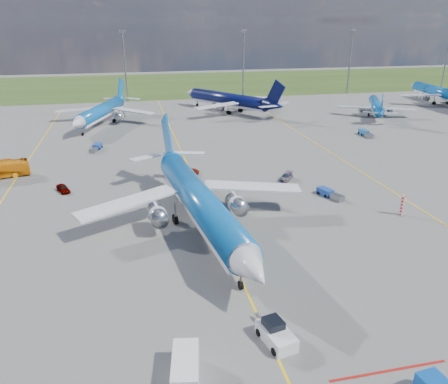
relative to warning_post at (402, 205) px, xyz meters
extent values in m
plane|color=#5C5C59|center=(-26.00, -8.00, -1.50)|extent=(400.00, 400.00, 0.00)
cube|color=#2D4719|center=(-26.00, 142.00, -1.50)|extent=(400.00, 80.00, 0.01)
cube|color=yellow|center=(-26.00, 22.00, -1.49)|extent=(0.25, 160.00, 0.02)
cube|color=yellow|center=(-56.00, 32.00, -1.49)|extent=(0.25, 120.00, 0.02)
cube|color=yellow|center=(4.00, 32.00, -1.49)|extent=(0.25, 120.00, 0.02)
cube|color=#A5140F|center=(-18.00, -26.00, -1.49)|extent=(10.00, 0.25, 0.02)
cylinder|color=slate|center=(-36.00, 102.00, 9.50)|extent=(0.50, 0.50, 22.00)
cube|color=slate|center=(-36.00, 102.00, 20.80)|extent=(2.20, 0.50, 0.80)
cylinder|color=slate|center=(4.00, 102.00, 9.50)|extent=(0.50, 0.50, 22.00)
cube|color=slate|center=(4.00, 102.00, 20.80)|extent=(2.20, 0.50, 0.80)
cylinder|color=slate|center=(44.00, 102.00, 9.50)|extent=(0.50, 0.50, 22.00)
cube|color=slate|center=(44.00, 102.00, 20.80)|extent=(2.20, 0.50, 0.80)
cylinder|color=slate|center=(84.00, 102.00, 9.50)|extent=(0.50, 0.50, 22.00)
cylinder|color=red|center=(0.00, 0.00, 0.00)|extent=(0.50, 0.50, 3.00)
cube|color=silver|center=(-25.49, -20.93, -0.90)|extent=(2.83, 4.23, 1.20)
cube|color=black|center=(-25.61, -20.39, -0.07)|extent=(1.81, 1.95, 0.83)
cube|color=slate|center=(-26.01, -18.59, -0.99)|extent=(0.71, 2.21, 0.18)
cube|color=white|center=(-33.54, -23.44, -0.50)|extent=(2.74, 4.81, 2.00)
imported|color=#999999|center=(-47.26, 19.50, -0.91)|extent=(2.74, 3.73, 1.18)
imported|color=#999999|center=(-26.97, 23.76, -0.87)|extent=(4.96, 3.38, 1.26)
imported|color=#999999|center=(-10.70, 17.17, -0.93)|extent=(3.63, 4.07, 1.13)
cube|color=#1A3F9C|center=(-7.19, 9.25, -0.96)|extent=(2.15, 2.86, 1.08)
cube|color=slate|center=(-6.33, 6.86, -1.06)|extent=(1.77, 2.24, 0.88)
cube|color=#194199|center=(-43.18, 44.14, -0.95)|extent=(2.03, 2.87, 1.10)
cube|color=slate|center=(-43.85, 41.63, -1.05)|extent=(1.68, 2.24, 0.90)
cube|color=#185B94|center=(18.16, 43.10, -0.90)|extent=(1.72, 2.94, 1.20)
cube|color=slate|center=(17.97, 40.26, -1.01)|extent=(1.46, 2.27, 0.99)
camera|label=1|loc=(-36.23, -49.09, 23.92)|focal=35.00mm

